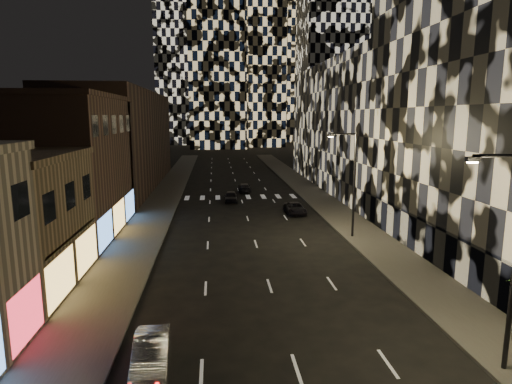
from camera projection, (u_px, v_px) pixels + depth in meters
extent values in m
cube|color=#47443F|center=(164.00, 198.00, 55.32)|extent=(4.00, 120.00, 0.15)
cube|color=#47443F|center=(315.00, 195.00, 57.21)|extent=(4.00, 120.00, 0.15)
cube|color=#4C4C47|center=(180.00, 198.00, 55.52)|extent=(0.20, 120.00, 0.15)
cube|color=#4C4C47|center=(300.00, 195.00, 57.01)|extent=(0.20, 120.00, 0.15)
cube|color=#50372D|center=(58.00, 168.00, 37.45)|extent=(10.00, 15.00, 12.00)
cube|color=#50372D|center=(122.00, 140.00, 63.24)|extent=(10.00, 40.00, 14.00)
cube|color=#383838|center=(424.00, 238.00, 32.19)|extent=(0.60, 25.00, 3.00)
cube|color=#232326|center=(372.00, 126.00, 63.45)|extent=(16.00, 40.00, 18.00)
cylinder|color=black|center=(500.00, 156.00, 16.20)|extent=(2.20, 0.14, 0.14)
cube|color=black|center=(473.00, 159.00, 16.12)|extent=(0.50, 0.25, 0.18)
cube|color=#FFEAB2|center=(472.00, 162.00, 16.14)|extent=(0.35, 0.18, 0.06)
cylinder|color=black|center=(354.00, 185.00, 36.68)|extent=(0.20, 0.20, 9.00)
cylinder|color=black|center=(344.00, 134.00, 35.80)|extent=(2.20, 0.14, 0.14)
cube|color=black|center=(331.00, 135.00, 35.72)|extent=(0.50, 0.25, 0.18)
cube|color=#FFEAB2|center=(331.00, 137.00, 35.74)|extent=(0.35, 0.18, 0.06)
imported|color=#9B9BA0|center=(151.00, 354.00, 17.96)|extent=(1.71, 4.22, 1.36)
imported|color=black|center=(231.00, 197.00, 53.07)|extent=(1.65, 3.84, 1.29)
imported|color=black|center=(244.00, 188.00, 60.09)|extent=(1.72, 4.10, 1.18)
imported|color=black|center=(295.00, 208.00, 46.56)|extent=(2.04, 4.32, 1.19)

